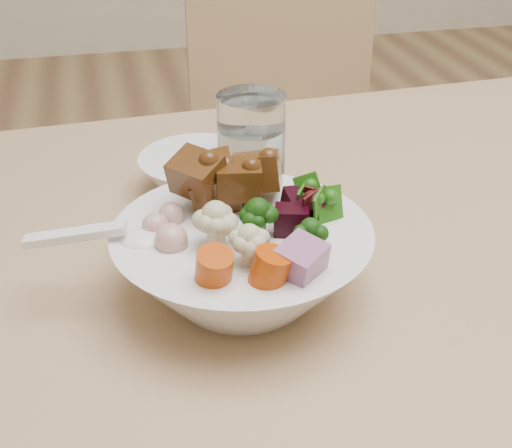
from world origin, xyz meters
name	(u,v)px	position (x,y,z in m)	size (l,w,h in m)	color
dining_table	(440,275)	(-0.23, 0.08, 0.60)	(1.47, 0.88, 0.67)	tan
chair_far	(290,150)	(-0.22, 0.74, 0.46)	(0.40, 0.40, 0.82)	tan
food_bowl	(244,257)	(-0.47, 0.00, 0.71)	(0.23, 0.23, 0.13)	white
soup_spoon	(128,239)	(-0.57, 0.01, 0.74)	(0.13, 0.05, 0.03)	white
water_glass	(251,155)	(-0.43, 0.17, 0.73)	(0.07, 0.07, 0.13)	silver
side_bowl	(199,174)	(-0.48, 0.21, 0.69)	(0.14, 0.14, 0.05)	white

